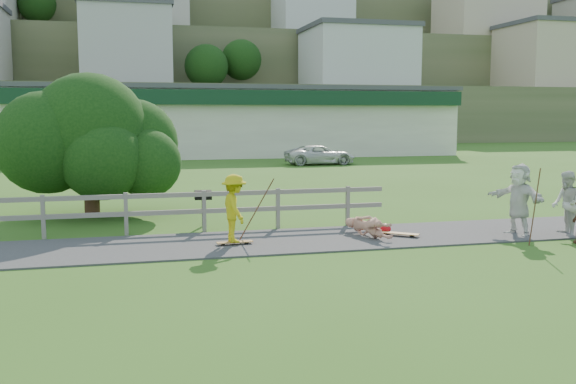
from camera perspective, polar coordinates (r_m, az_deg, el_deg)
name	(u,v)px	position (r m, az deg, el deg)	size (l,w,h in m)	color
ground	(312,254)	(14.35, 2.13, -5.52)	(260.00, 260.00, 0.00)	#35601B
path	(295,240)	(15.76, 0.60, -4.31)	(34.00, 3.00, 0.04)	#333335
fence	(101,208)	(16.93, -16.31, -1.39)	(15.05, 0.10, 1.10)	slate
strip_mall	(234,121)	(49.03, -4.83, 6.34)	(32.50, 10.75, 5.10)	beige
hillside	(150,41)	(105.44, -12.21, 12.98)	(220.00, 67.00, 47.50)	#465431
skater_rider	(234,213)	(15.08, -4.79, -1.83)	(1.03, 0.59, 1.60)	gold
skater_fallen	(369,227)	(16.18, 7.17, -3.09)	(1.59, 0.38, 0.58)	tan
spectator_a	(566,204)	(17.73, 23.52, -0.96)	(0.81, 0.63, 1.67)	silver
spectator_d	(519,200)	(17.36, 19.84, -0.64)	(1.72, 0.55, 1.86)	silver
car_silver	(134,156)	(38.24, -13.54, 3.14)	(1.42, 4.09, 1.35)	#A8ABB0
car_white	(320,155)	(39.33, 2.86, 3.31)	(1.98, 4.29, 1.19)	silver
tree	(90,154)	(20.19, -17.17, 3.24)	(5.72, 5.72, 3.79)	black
bbq	(203,208)	(17.87, -7.54, -1.46)	(0.46, 0.35, 1.00)	black
longboard_rider	(235,244)	(15.22, -4.76, -4.63)	(0.85, 0.21, 0.09)	brown
longboard_fallen	(400,235)	(16.44, 9.89, -3.82)	(0.97, 0.24, 0.11)	brown
helmet	(385,229)	(16.75, 8.65, -3.27)	(0.29, 0.29, 0.29)	red
pole_rider	(256,206)	(15.56, -2.85, -1.22)	(0.03, 0.03, 1.77)	#553122
pole_spec_left	(535,207)	(16.16, 21.08, -1.25)	(0.03, 0.03, 1.85)	#553122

